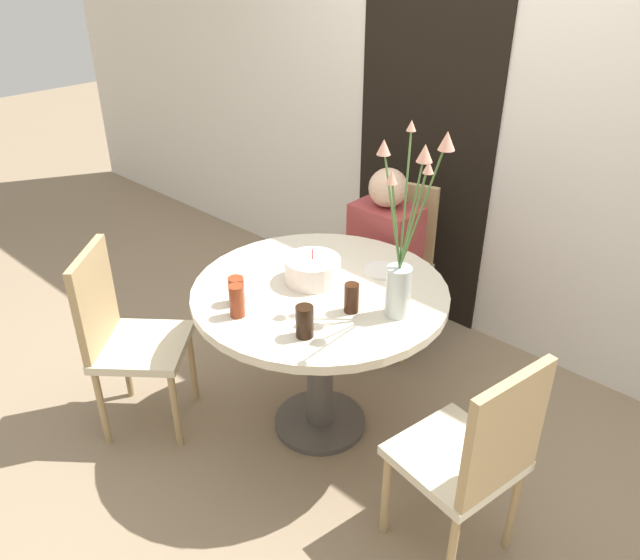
% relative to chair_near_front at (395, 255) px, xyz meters
% --- Properties ---
extents(ground_plane, '(16.00, 16.00, 0.00)m').
position_rel_chair_near_front_xyz_m(ground_plane, '(0.24, -0.87, -0.52)').
color(ground_plane, '#89755B').
extents(wall_back, '(8.00, 0.05, 2.60)m').
position_rel_chair_near_front_xyz_m(wall_back, '(0.24, 0.40, 0.78)').
color(wall_back, silver).
rests_on(wall_back, ground_plane).
extents(doorway_panel, '(0.90, 0.01, 2.05)m').
position_rel_chair_near_front_xyz_m(doorway_panel, '(-0.11, 0.37, 0.51)').
color(doorway_panel, black).
rests_on(doorway_panel, ground_plane).
extents(dining_table, '(1.11, 1.11, 0.77)m').
position_rel_chair_near_front_xyz_m(dining_table, '(0.24, -0.87, 0.11)').
color(dining_table, beige).
rests_on(dining_table, ground_plane).
extents(chair_near_front, '(0.49, 0.49, 0.92)m').
position_rel_chair_near_front_xyz_m(chair_near_front, '(0.00, 0.00, 0.00)').
color(chair_near_front, beige).
rests_on(chair_near_front, ground_plane).
extents(chair_far_back, '(0.56, 0.56, 0.92)m').
position_rel_chair_near_front_xyz_m(chair_far_back, '(-0.45, -1.45, 0.00)').
color(chair_far_back, beige).
rests_on(chair_far_back, ground_plane).
extents(chair_right_flank, '(0.46, 0.46, 0.92)m').
position_rel_chair_near_front_xyz_m(chair_right_flank, '(1.12, -1.03, 0.00)').
color(chair_right_flank, beige).
rests_on(chair_right_flank, ground_plane).
extents(birthday_cake, '(0.24, 0.24, 0.15)m').
position_rel_chair_near_front_xyz_m(birthday_cake, '(0.17, -0.84, 0.31)').
color(birthday_cake, white).
rests_on(birthday_cake, dining_table).
extents(flower_vase, '(0.33, 0.26, 0.76)m').
position_rel_chair_near_front_xyz_m(flower_vase, '(0.61, -0.80, 0.52)').
color(flower_vase, silver).
rests_on(flower_vase, dining_table).
extents(side_plate, '(0.17, 0.17, 0.01)m').
position_rel_chair_near_front_xyz_m(side_plate, '(0.34, -0.56, 0.26)').
color(side_plate, silver).
rests_on(side_plate, dining_table).
extents(drink_glass_0, '(0.06, 0.06, 0.14)m').
position_rel_chair_near_front_xyz_m(drink_glass_0, '(0.14, -1.25, 0.32)').
color(drink_glass_0, maroon).
rests_on(drink_glass_0, dining_table).
extents(drink_glass_1, '(0.07, 0.07, 0.12)m').
position_rel_chair_near_front_xyz_m(drink_glass_1, '(0.07, -1.19, 0.31)').
color(drink_glass_1, maroon).
rests_on(drink_glass_1, dining_table).
extents(drink_glass_2, '(0.06, 0.06, 0.12)m').
position_rel_chair_near_front_xyz_m(drink_glass_2, '(0.45, -0.92, 0.31)').
color(drink_glass_2, '#33190C').
rests_on(drink_glass_2, dining_table).
extents(drink_glass_3, '(0.07, 0.07, 0.13)m').
position_rel_chair_near_front_xyz_m(drink_glass_3, '(0.44, -1.17, 0.32)').
color(drink_glass_3, black).
rests_on(drink_glass_3, dining_table).
extents(person_guest, '(0.34, 0.24, 1.08)m').
position_rel_chair_near_front_xyz_m(person_guest, '(0.04, -0.15, -0.01)').
color(person_guest, '#383333').
rests_on(person_guest, ground_plane).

